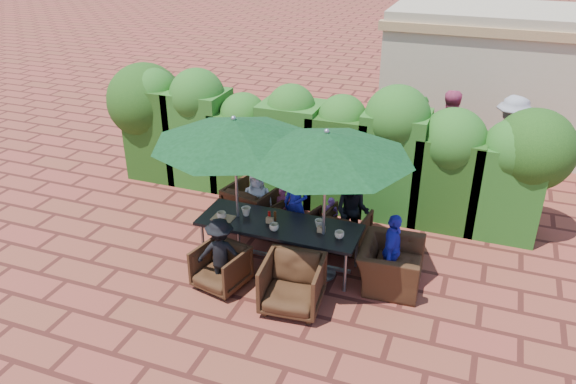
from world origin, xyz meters
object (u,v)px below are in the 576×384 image
(dining_table, at_px, (279,228))
(umbrella_right, at_px, (326,145))
(chair_far_mid, at_px, (295,220))
(chair_near_right, at_px, (292,282))
(chair_near_left, at_px, (221,266))
(chair_far_left, at_px, (253,203))
(umbrella_left, at_px, (234,131))
(chair_far_right, at_px, (346,228))
(chair_end_right, at_px, (391,258))

(dining_table, bearing_deg, umbrella_right, -3.55)
(chair_far_mid, height_order, chair_near_right, chair_near_right)
(dining_table, xyz_separation_m, chair_near_right, (0.59, -0.98, -0.25))
(chair_near_left, bearing_deg, umbrella_right, 43.76)
(umbrella_right, bearing_deg, chair_near_left, -148.58)
(dining_table, bearing_deg, chair_far_left, 131.64)
(umbrella_left, xyz_separation_m, chair_near_right, (1.30, -0.97, -1.78))
(chair_far_left, xyz_separation_m, chair_near_right, (1.51, -2.02, -0.00))
(chair_far_mid, relative_size, chair_near_left, 0.97)
(chair_far_right, bearing_deg, umbrella_right, 89.07)
(chair_far_right, xyz_separation_m, chair_near_right, (-0.29, -1.88, 0.07))
(umbrella_right, distance_m, chair_near_left, 2.44)
(dining_table, height_order, chair_end_right, chair_end_right)
(chair_near_right, bearing_deg, chair_far_right, 75.63)
(umbrella_left, distance_m, umbrella_right, 1.46)
(umbrella_left, height_order, umbrella_right, same)
(umbrella_right, height_order, chair_near_right, umbrella_right)
(chair_far_mid, relative_size, chair_end_right, 0.67)
(umbrella_left, distance_m, chair_far_right, 2.60)
(chair_far_left, height_order, chair_near_right, chair_far_left)
(chair_far_mid, bearing_deg, chair_near_left, 89.54)
(chair_far_right, xyz_separation_m, chair_near_left, (-1.49, -1.78, 0.00))
(chair_far_left, distance_m, chair_end_right, 2.88)
(umbrella_right, distance_m, chair_end_right, 2.05)
(chair_far_left, xyz_separation_m, chair_far_right, (1.80, -0.14, -0.07))
(umbrella_left, bearing_deg, chair_far_left, 101.40)
(chair_far_mid, bearing_deg, dining_table, 110.45)
(dining_table, distance_m, chair_near_right, 1.17)
(chair_near_right, bearing_deg, chair_far_left, 121.27)
(umbrella_right, height_order, chair_far_left, umbrella_right)
(chair_far_left, bearing_deg, chair_far_right, -172.12)
(dining_table, bearing_deg, chair_near_right, -59.11)
(dining_table, height_order, chair_far_mid, dining_table)
(umbrella_left, xyz_separation_m, chair_far_right, (1.59, 0.91, -1.85))
(chair_far_mid, distance_m, chair_near_left, 1.82)
(chair_far_right, distance_m, chair_end_right, 1.23)
(chair_near_left, bearing_deg, chair_end_right, 34.15)
(chair_end_right, bearing_deg, chair_far_left, 67.53)
(umbrella_right, relative_size, chair_far_left, 2.95)
(chair_near_left, bearing_deg, chair_far_left, 111.57)
(umbrella_right, bearing_deg, chair_far_mid, 131.32)
(umbrella_left, relative_size, chair_far_mid, 3.61)
(chair_far_mid, height_order, chair_near_left, chair_near_left)
(umbrella_right, xyz_separation_m, chair_far_left, (-1.67, 1.09, -1.78))
(umbrella_left, distance_m, chair_far_left, 2.07)
(dining_table, height_order, chair_near_left, dining_table)
(umbrella_left, relative_size, chair_near_right, 2.96)
(chair_far_left, bearing_deg, umbrella_right, 159.30)
(umbrella_left, xyz_separation_m, chair_end_right, (2.51, 0.09, -1.75))
(umbrella_right, bearing_deg, chair_near_right, -99.98)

